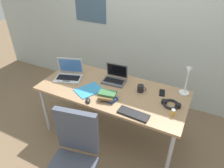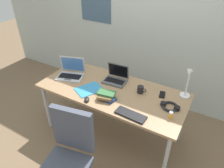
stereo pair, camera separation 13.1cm
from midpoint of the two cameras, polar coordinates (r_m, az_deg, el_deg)
ground_plane at (r=3.00m, az=1.29°, el=-13.24°), size 12.00×12.00×0.00m
wall_back at (r=3.20m, az=11.60°, el=16.80°), size 6.00×0.13×2.60m
desk at (r=2.54m, az=1.47°, el=-2.60°), size 1.80×0.80×0.74m
desk_lamp at (r=2.44m, az=21.58°, el=0.19°), size 0.12×0.18×0.40m
laptop_by_keyboard at (r=2.65m, az=2.46°, el=1.62°), size 0.30×0.25×0.22m
laptop_front_left at (r=2.79m, az=-10.00°, el=3.03°), size 0.40×0.36×0.25m
external_keyboard at (r=2.15m, az=6.93°, el=-8.47°), size 0.34×0.14×0.02m
computer_mouse at (r=2.33m, az=-5.43°, el=-4.29°), size 0.10×0.11×0.03m
cell_phone at (r=2.50m, az=15.21°, el=-2.89°), size 0.09×0.15×0.01m
headphones at (r=2.33m, az=17.32°, el=-5.97°), size 0.21×0.18×0.04m
pill_bottle at (r=2.19m, az=17.68°, el=-8.18°), size 0.04×0.04×0.08m
book_stack at (r=2.34m, az=0.05°, el=-3.27°), size 0.23×0.19×0.08m
paper_folder_near_mouse at (r=2.52m, az=-4.89°, el=-1.48°), size 0.34×0.38×0.01m
coffee_mug at (r=2.47m, az=9.41°, el=-1.54°), size 0.11×0.08×0.09m
office_chair at (r=2.20m, az=-10.25°, el=-21.28°), size 0.52×0.57×0.97m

